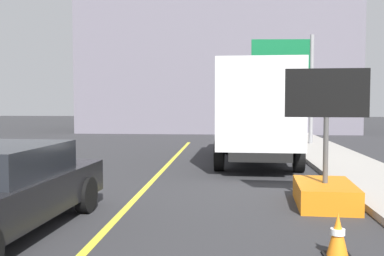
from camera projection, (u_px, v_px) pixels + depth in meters
name	position (u px, v px, depth m)	size (l,w,h in m)	color
arrow_board_trailer	(325.00, 181.00, 8.86)	(1.60, 1.86, 2.70)	orange
box_truck	(257.00, 110.00, 14.87)	(2.74, 6.90, 3.25)	black
highway_guide_sign	(294.00, 70.00, 20.09)	(2.79, 0.28, 5.00)	gray
far_building_block	(217.00, 58.00, 30.74)	(17.59, 7.53, 9.94)	slate
traffic_cone_mid_lane	(338.00, 235.00, 5.93)	(0.36, 0.36, 0.60)	black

